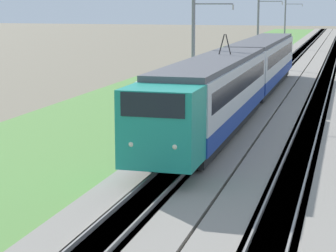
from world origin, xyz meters
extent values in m
cube|color=gray|center=(50.00, 0.00, 0.15)|extent=(240.00, 4.40, 0.30)
cube|color=gray|center=(50.00, -4.51, 0.15)|extent=(240.00, 4.40, 0.30)
cube|color=#4C4238|center=(50.00, 0.00, 0.15)|extent=(240.00, 1.57, 0.30)
cube|color=gray|center=(50.00, 0.53, 0.38)|extent=(240.00, 0.07, 0.15)
cube|color=gray|center=(50.00, -0.53, 0.38)|extent=(240.00, 0.07, 0.15)
cube|color=#4C4238|center=(50.00, -4.51, 0.15)|extent=(240.00, 1.57, 0.30)
cube|color=gray|center=(50.00, -3.98, 0.38)|extent=(240.00, 0.07, 0.15)
cube|color=gray|center=(50.00, -5.05, 0.38)|extent=(240.00, 0.07, 0.15)
cube|color=#5B8E42|center=(50.00, 7.04, 0.06)|extent=(240.00, 10.92, 0.12)
cube|color=teal|center=(18.89, 0.00, 2.41)|extent=(2.37, 2.75, 2.81)
cube|color=black|center=(18.54, 0.00, 3.35)|extent=(1.71, 2.29, 0.84)
sphere|color=#F2EAC6|center=(17.75, 0.79, 1.94)|extent=(0.20, 0.20, 0.20)
sphere|color=#F2EAC6|center=(17.75, -0.79, 1.94)|extent=(0.20, 0.20, 0.20)
cube|color=navy|center=(28.56, 0.00, 1.39)|extent=(16.96, 2.86, 0.79)
cube|color=silver|center=(28.56, 0.00, 2.80)|extent=(16.96, 2.86, 2.03)
cube|color=black|center=(28.56, 0.00, 2.96)|extent=(15.60, 2.88, 0.85)
cube|color=#515156|center=(28.56, 0.00, 3.94)|extent=(16.96, 2.63, 0.25)
cube|color=black|center=(28.56, 0.00, 0.72)|extent=(16.11, 2.43, 0.55)
cylinder|color=black|center=(21.88, 0.53, 0.88)|extent=(0.86, 0.12, 0.86)
cylinder|color=black|center=(21.88, -0.53, 0.88)|extent=(0.86, 0.12, 0.86)
cube|color=navy|center=(47.31, 0.00, 1.39)|extent=(19.33, 2.86, 0.79)
cube|color=silver|center=(47.31, 0.00, 2.80)|extent=(19.33, 2.86, 2.03)
cube|color=black|center=(47.31, 0.00, 2.96)|extent=(17.79, 2.88, 0.85)
cube|color=#515156|center=(47.31, 0.00, 3.94)|extent=(19.33, 2.63, 0.25)
cube|color=black|center=(47.31, 0.00, 0.72)|extent=(18.37, 2.43, 0.55)
cylinder|color=black|center=(31.10, 0.17, 4.61)|extent=(0.06, 0.33, 1.08)
cylinder|color=black|center=(31.10, -0.17, 4.61)|extent=(0.06, 0.33, 1.08)
cube|color=black|center=(21.88, 0.00, 0.00)|extent=(0.10, 0.10, 0.00)
cylinder|color=slate|center=(35.50, 2.76, 3.81)|extent=(0.22, 0.22, 7.62)
cylinder|color=slate|center=(35.50, 1.56, 6.72)|extent=(0.08, 2.40, 0.08)
cylinder|color=#B2ADA8|center=(35.50, 0.36, 6.52)|extent=(0.10, 0.10, 0.30)
cylinder|color=slate|center=(64.63, 2.76, 3.92)|extent=(0.22, 0.22, 7.84)
cylinder|color=slate|center=(64.63, 1.56, 6.94)|extent=(0.08, 2.40, 0.08)
cylinder|color=#B2ADA8|center=(64.63, 0.36, 6.74)|extent=(0.10, 0.10, 0.30)
cylinder|color=slate|center=(93.75, 2.76, 3.76)|extent=(0.22, 0.22, 7.53)
cylinder|color=slate|center=(93.75, 1.56, 6.63)|extent=(0.08, 2.40, 0.08)
cylinder|color=#B2ADA8|center=(93.75, 0.36, 6.43)|extent=(0.10, 0.10, 0.30)
camera|label=1|loc=(-3.34, -6.34, 6.76)|focal=70.00mm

